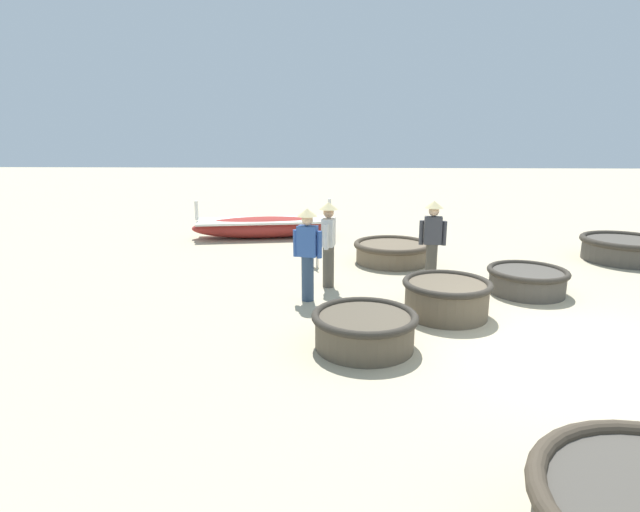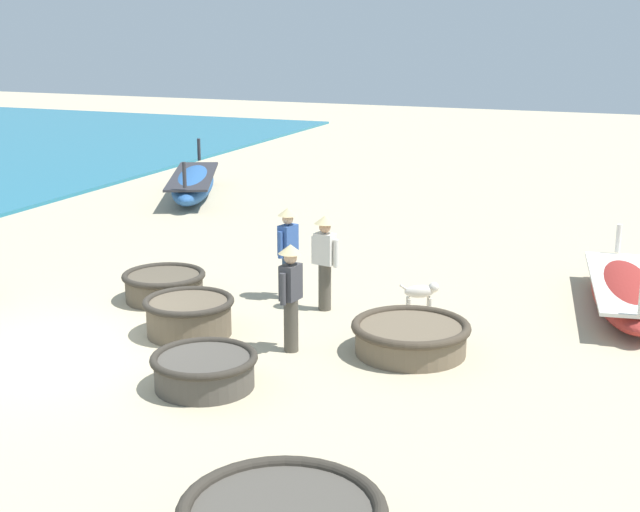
{
  "view_description": "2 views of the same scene",
  "coord_description": "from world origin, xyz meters",
  "px_view_note": "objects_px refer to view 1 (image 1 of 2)",
  "views": [
    {
      "loc": [
        -6.48,
        3.17,
        2.89
      ],
      "look_at": [
        2.34,
        3.47,
        0.76
      ],
      "focal_mm": 28.0,
      "sensor_mm": 36.0,
      "label": 1
    },
    {
      "loc": [
        8.35,
        -10.33,
        4.87
      ],
      "look_at": [
        3.09,
        2.7,
        1.13
      ],
      "focal_mm": 50.0,
      "sensor_mm": 36.0,
      "label": 2
    }
  ],
  "objects_px": {
    "coracle_nearest": "(364,328)",
    "coracle_upturned": "(446,297)",
    "fisherman_standing_left": "(328,239)",
    "coracle_front_right": "(527,280)",
    "fisherman_hauling": "(433,237)",
    "long_boat_ochre_hull": "(265,226)",
    "fisherman_with_hat": "(307,248)",
    "coracle_front_left": "(625,248)",
    "dog": "(310,250)",
    "coracle_tilted": "(392,251)"
  },
  "relations": [
    {
      "from": "coracle_front_right",
      "to": "coracle_upturned",
      "type": "relative_size",
      "value": 1.01
    },
    {
      "from": "fisherman_with_hat",
      "to": "dog",
      "type": "bearing_deg",
      "value": 2.01
    },
    {
      "from": "coracle_front_right",
      "to": "fisherman_standing_left",
      "type": "height_order",
      "value": "fisherman_standing_left"
    },
    {
      "from": "coracle_front_right",
      "to": "fisherman_standing_left",
      "type": "relative_size",
      "value": 0.88
    },
    {
      "from": "long_boat_ochre_hull",
      "to": "fisherman_hauling",
      "type": "height_order",
      "value": "fisherman_hauling"
    },
    {
      "from": "fisherman_with_hat",
      "to": "fisherman_standing_left",
      "type": "xyz_separation_m",
      "value": [
        0.85,
        -0.36,
        0.0
      ]
    },
    {
      "from": "coracle_upturned",
      "to": "long_boat_ochre_hull",
      "type": "bearing_deg",
      "value": 31.54
    },
    {
      "from": "coracle_nearest",
      "to": "dog",
      "type": "xyz_separation_m",
      "value": [
        4.48,
        1.0,
        0.09
      ]
    },
    {
      "from": "dog",
      "to": "fisherman_hauling",
      "type": "bearing_deg",
      "value": -118.37
    },
    {
      "from": "coracle_upturned",
      "to": "dog",
      "type": "bearing_deg",
      "value": 37.41
    },
    {
      "from": "long_boat_ochre_hull",
      "to": "coracle_nearest",
      "type": "bearing_deg",
      "value": -162.0
    },
    {
      "from": "coracle_front_right",
      "to": "fisherman_hauling",
      "type": "distance_m",
      "value": 1.92
    },
    {
      "from": "coracle_front_left",
      "to": "coracle_upturned",
      "type": "height_order",
      "value": "coracle_upturned"
    },
    {
      "from": "coracle_front_left",
      "to": "coracle_tilted",
      "type": "height_order",
      "value": "coracle_front_left"
    },
    {
      "from": "coracle_nearest",
      "to": "coracle_upturned",
      "type": "xyz_separation_m",
      "value": [
        1.33,
        -1.41,
        0.05
      ]
    },
    {
      "from": "coracle_upturned",
      "to": "fisherman_with_hat",
      "type": "relative_size",
      "value": 0.87
    },
    {
      "from": "coracle_front_right",
      "to": "fisherman_standing_left",
      "type": "bearing_deg",
      "value": 85.72
    },
    {
      "from": "coracle_front_right",
      "to": "dog",
      "type": "height_order",
      "value": "dog"
    },
    {
      "from": "coracle_front_right",
      "to": "dog",
      "type": "bearing_deg",
      "value": 65.74
    },
    {
      "from": "coracle_tilted",
      "to": "coracle_front_left",
      "type": "bearing_deg",
      "value": -86.02
    },
    {
      "from": "long_boat_ochre_hull",
      "to": "fisherman_hauling",
      "type": "xyz_separation_m",
      "value": [
        -4.57,
        -3.99,
        0.64
      ]
    },
    {
      "from": "coracle_tilted",
      "to": "fisherman_standing_left",
      "type": "relative_size",
      "value": 1.08
    },
    {
      "from": "dog",
      "to": "coracle_front_right",
      "type": "bearing_deg",
      "value": -114.26
    },
    {
      "from": "coracle_nearest",
      "to": "fisherman_standing_left",
      "type": "bearing_deg",
      "value": 10.96
    },
    {
      "from": "coracle_front_right",
      "to": "coracle_front_left",
      "type": "bearing_deg",
      "value": -50.91
    },
    {
      "from": "fisherman_standing_left",
      "to": "fisherman_hauling",
      "type": "bearing_deg",
      "value": -82.63
    },
    {
      "from": "fisherman_hauling",
      "to": "coracle_upturned",
      "type": "bearing_deg",
      "value": 177.69
    },
    {
      "from": "coracle_front_right",
      "to": "fisherman_standing_left",
      "type": "xyz_separation_m",
      "value": [
        0.28,
        3.74,
        0.7
      ]
    },
    {
      "from": "fisherman_standing_left",
      "to": "dog",
      "type": "xyz_separation_m",
      "value": [
        1.6,
        0.44,
        -0.59
      ]
    },
    {
      "from": "coracle_front_right",
      "to": "long_boat_ochre_hull",
      "type": "distance_m",
      "value": 7.65
    },
    {
      "from": "coracle_upturned",
      "to": "fisherman_hauling",
      "type": "bearing_deg",
      "value": -2.31
    },
    {
      "from": "fisherman_with_hat",
      "to": "fisherman_standing_left",
      "type": "height_order",
      "value": "same"
    },
    {
      "from": "coracle_tilted",
      "to": "fisherman_hauling",
      "type": "xyz_separation_m",
      "value": [
        -1.7,
        -0.59,
        0.69
      ]
    },
    {
      "from": "fisherman_hauling",
      "to": "fisherman_standing_left",
      "type": "distance_m",
      "value": 2.06
    },
    {
      "from": "coracle_upturned",
      "to": "long_boat_ochre_hull",
      "type": "relative_size",
      "value": 0.34
    },
    {
      "from": "coracle_front_left",
      "to": "long_boat_ochre_hull",
      "type": "height_order",
      "value": "long_boat_ochre_hull"
    },
    {
      "from": "coracle_front_left",
      "to": "fisherman_with_hat",
      "type": "relative_size",
      "value": 1.18
    },
    {
      "from": "dog",
      "to": "coracle_tilted",
      "type": "bearing_deg",
      "value": -79.15
    },
    {
      "from": "coracle_nearest",
      "to": "long_boat_ochre_hull",
      "type": "xyz_separation_m",
      "value": [
        7.71,
        2.51,
        0.04
      ]
    },
    {
      "from": "coracle_upturned",
      "to": "long_boat_ochre_hull",
      "type": "xyz_separation_m",
      "value": [
        6.38,
        3.92,
        -0.01
      ]
    },
    {
      "from": "coracle_upturned",
      "to": "fisherman_with_hat",
      "type": "bearing_deg",
      "value": 73.25
    },
    {
      "from": "coracle_front_right",
      "to": "long_boat_ochre_hull",
      "type": "xyz_separation_m",
      "value": [
        5.12,
        5.69,
        0.06
      ]
    },
    {
      "from": "coracle_nearest",
      "to": "coracle_tilted",
      "type": "xyz_separation_m",
      "value": [
        4.84,
        -0.9,
        -0.01
      ]
    },
    {
      "from": "coracle_front_left",
      "to": "fisherman_standing_left",
      "type": "distance_m",
      "value": 7.4
    },
    {
      "from": "coracle_nearest",
      "to": "dog",
      "type": "height_order",
      "value": "dog"
    },
    {
      "from": "coracle_front_left",
      "to": "fisherman_with_hat",
      "type": "distance_m",
      "value": 8.03
    },
    {
      "from": "coracle_nearest",
      "to": "coracle_upturned",
      "type": "bearing_deg",
      "value": -46.71
    },
    {
      "from": "coracle_front_left",
      "to": "long_boat_ochre_hull",
      "type": "bearing_deg",
      "value": 74.46
    },
    {
      "from": "coracle_front_left",
      "to": "fisherman_hauling",
      "type": "relative_size",
      "value": 1.18
    },
    {
      "from": "coracle_front_left",
      "to": "coracle_upturned",
      "type": "bearing_deg",
      "value": 127.86
    }
  ]
}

